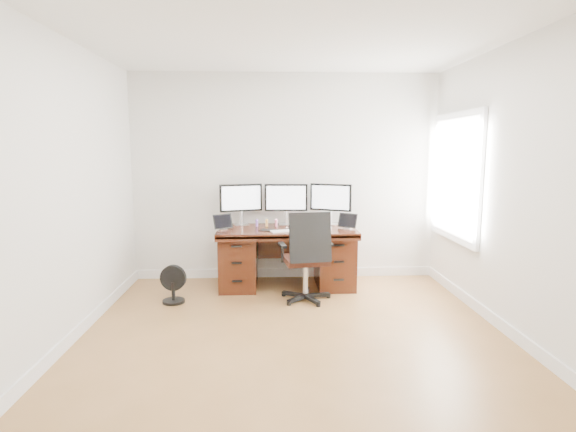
{
  "coord_description": "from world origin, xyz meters",
  "views": [
    {
      "loc": [
        -0.23,
        -3.68,
        1.73
      ],
      "look_at": [
        0.0,
        1.5,
        0.95
      ],
      "focal_mm": 28.0,
      "sensor_mm": 36.0,
      "label": 1
    }
  ],
  "objects_px": {
    "office_chair": "(306,272)",
    "floor_fan": "(173,285)",
    "desk": "(287,255)",
    "keyboard": "(283,231)",
    "monitor_center": "(286,199)"
  },
  "relations": [
    {
      "from": "keyboard",
      "to": "floor_fan",
      "type": "bearing_deg",
      "value": 175.41
    },
    {
      "from": "keyboard",
      "to": "monitor_center",
      "type": "bearing_deg",
      "value": 64.63
    },
    {
      "from": "floor_fan",
      "to": "monitor_center",
      "type": "height_order",
      "value": "monitor_center"
    },
    {
      "from": "office_chair",
      "to": "floor_fan",
      "type": "bearing_deg",
      "value": 170.94
    },
    {
      "from": "desk",
      "to": "keyboard",
      "type": "relative_size",
      "value": 6.0
    },
    {
      "from": "desk",
      "to": "monitor_center",
      "type": "distance_m",
      "value": 0.72
    },
    {
      "from": "floor_fan",
      "to": "monitor_center",
      "type": "distance_m",
      "value": 1.77
    },
    {
      "from": "desk",
      "to": "monitor_center",
      "type": "relative_size",
      "value": 3.09
    },
    {
      "from": "monitor_center",
      "to": "office_chair",
      "type": "bearing_deg",
      "value": -73.95
    },
    {
      "from": "desk",
      "to": "floor_fan",
      "type": "relative_size",
      "value": 3.96
    },
    {
      "from": "office_chair",
      "to": "floor_fan",
      "type": "relative_size",
      "value": 2.45
    },
    {
      "from": "office_chair",
      "to": "floor_fan",
      "type": "xyz_separation_m",
      "value": [
        -1.51,
        0.02,
        -0.14
      ]
    },
    {
      "from": "desk",
      "to": "keyboard",
      "type": "bearing_deg",
      "value": -103.13
    },
    {
      "from": "office_chair",
      "to": "monitor_center",
      "type": "height_order",
      "value": "monitor_center"
    },
    {
      "from": "office_chair",
      "to": "keyboard",
      "type": "height_order",
      "value": "office_chair"
    }
  ]
}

